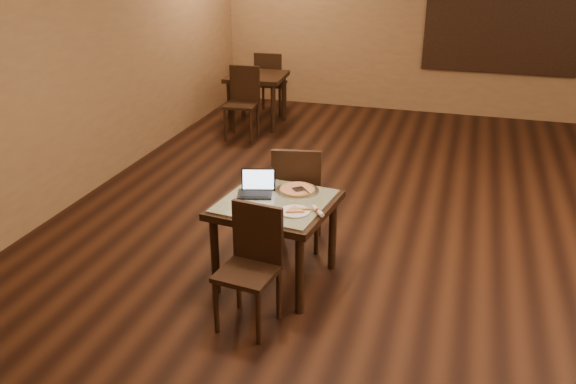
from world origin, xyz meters
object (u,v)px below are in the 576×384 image
(other_table_b_chair_near, at_px, (243,98))
(other_table_b_chair_far, at_px, (270,80))
(tiled_table, at_px, (275,211))
(other_table_b, at_px, (257,83))
(laptop, at_px, (256,187))
(chair_main_far, at_px, (297,192))
(chair_main_near, at_px, (252,259))
(pizza_pan, at_px, (297,191))

(other_table_b_chair_near, height_order, other_table_b_chair_far, same)
(tiled_table, height_order, other_table_b, other_table_b)
(laptop, bearing_deg, tiled_table, -41.55)
(tiled_table, relative_size, chair_main_far, 0.99)
(other_table_b_chair_far, bearing_deg, chair_main_near, 103.22)
(other_table_b, relative_size, other_table_b_chair_far, 0.88)
(chair_main_far, distance_m, other_table_b_chair_far, 4.60)
(other_table_b_chair_near, relative_size, other_table_b_chair_far, 1.00)
(chair_main_far, xyz_separation_m, other_table_b_chair_near, (-1.70, 3.08, -0.00))
(chair_main_near, xyz_separation_m, other_table_b_chair_near, (-1.70, 4.31, 0.04))
(chair_main_far, xyz_separation_m, other_table_b_chair_far, (-1.69, 4.28, -0.00))
(other_table_b_chair_near, bearing_deg, tiled_table, -69.25)
(other_table_b_chair_near, xyz_separation_m, other_table_b_chair_far, (0.01, 1.20, 0.00))
(laptop, distance_m, other_table_b_chair_far, 5.02)
(tiled_table, bearing_deg, chair_main_far, 95.45)
(pizza_pan, xyz_separation_m, other_table_b_chair_near, (-1.81, 3.45, -0.19))
(chair_main_near, bearing_deg, tiled_table, 98.28)
(chair_main_near, height_order, other_table_b_chair_far, other_table_b_chair_far)
(tiled_table, distance_m, chair_main_near, 0.63)
(chair_main_far, relative_size, other_table_b, 1.15)
(tiled_table, height_order, chair_main_near, chair_main_near)
(laptop, xyz_separation_m, pizza_pan, (0.32, 0.14, -0.05))
(tiled_table, xyz_separation_m, pizza_pan, (0.12, 0.24, 0.11))
(laptop, distance_m, pizza_pan, 0.35)
(laptop, height_order, other_table_b_chair_near, other_table_b_chair_near)
(other_table_b, xyz_separation_m, other_table_b_chair_far, (0.01, 0.60, -0.08))
(chair_main_near, distance_m, pizza_pan, 0.89)
(tiled_table, distance_m, other_table_b_chair_near, 4.06)
(chair_main_far, distance_m, other_table_b, 4.05)
(pizza_pan, distance_m, other_table_b_chair_far, 4.99)
(chair_main_near, height_order, pizza_pan, chair_main_near)
(chair_main_near, xyz_separation_m, chair_main_far, (0.01, 1.23, 0.04))
(other_table_b, bearing_deg, laptop, -74.36)
(pizza_pan, relative_size, other_table_b_chair_far, 0.37)
(chair_main_near, bearing_deg, other_table_b_chair_near, 118.78)
(other_table_b, xyz_separation_m, other_table_b_chair_near, (-0.01, -0.60, -0.08))
(laptop, bearing_deg, chair_main_near, -89.36)
(tiled_table, bearing_deg, chair_main_near, -82.05)
(chair_main_far, relative_size, laptop, 3.09)
(other_table_b, distance_m, other_table_b_chair_far, 0.60)
(tiled_table, height_order, other_table_b_chair_near, other_table_b_chair_near)
(chair_main_near, distance_m, other_table_b, 5.19)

